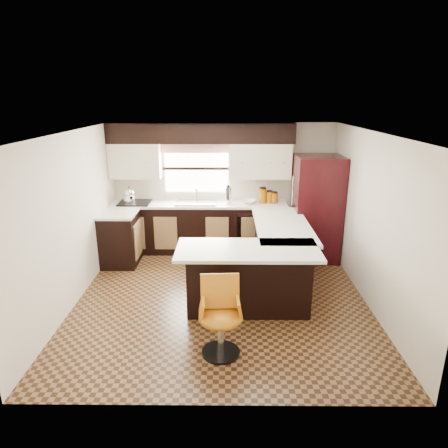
{
  "coord_description": "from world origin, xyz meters",
  "views": [
    {
      "loc": [
        0.08,
        -5.34,
        2.85
      ],
      "look_at": [
        0.03,
        0.45,
        1.0
      ],
      "focal_mm": 32.0,
      "sensor_mm": 36.0,
      "label": 1
    }
  ],
  "objects_px": {
    "peninsula_return": "(248,280)",
    "refrigerator": "(316,209)",
    "peninsula_long": "(278,253)",
    "bar_chair": "(221,319)"
  },
  "relations": [
    {
      "from": "peninsula_return",
      "to": "bar_chair",
      "type": "relative_size",
      "value": 1.8
    },
    {
      "from": "peninsula_return",
      "to": "refrigerator",
      "type": "bearing_deg",
      "value": 55.51
    },
    {
      "from": "peninsula_long",
      "to": "refrigerator",
      "type": "distance_m",
      "value": 1.3
    },
    {
      "from": "refrigerator",
      "to": "bar_chair",
      "type": "relative_size",
      "value": 2.06
    },
    {
      "from": "peninsula_long",
      "to": "bar_chair",
      "type": "height_order",
      "value": "bar_chair"
    },
    {
      "from": "peninsula_long",
      "to": "refrigerator",
      "type": "bearing_deg",
      "value": 49.82
    },
    {
      "from": "refrigerator",
      "to": "bar_chair",
      "type": "distance_m",
      "value": 3.4
    },
    {
      "from": "peninsula_long",
      "to": "bar_chair",
      "type": "relative_size",
      "value": 2.13
    },
    {
      "from": "peninsula_return",
      "to": "refrigerator",
      "type": "distance_m",
      "value": 2.35
    },
    {
      "from": "peninsula_long",
      "to": "peninsula_return",
      "type": "xyz_separation_m",
      "value": [
        -0.53,
        -0.97,
        0.0
      ]
    }
  ]
}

